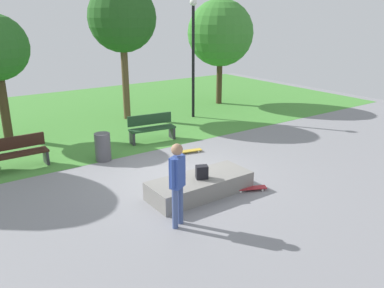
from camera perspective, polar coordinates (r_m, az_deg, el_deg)
ground_plane at (r=10.65m, az=-2.03°, el=-4.51°), size 28.00×28.00×0.00m
grass_lawn at (r=17.65m, az=-16.50°, el=4.06°), size 26.60×11.88×0.01m
concrete_ledge at (r=9.46m, az=1.18°, el=-6.12°), size 2.57×1.03×0.44m
backpack_on_ledge at (r=9.24m, az=1.45°, el=-4.15°), size 0.34×0.30×0.32m
skater_performing_trick at (r=7.76m, az=-2.17°, el=-5.10°), size 0.39×0.33×1.79m
skateboard_by_ledge at (r=9.81m, az=8.59°, el=-6.41°), size 0.81×0.52×0.08m
skateboard_spare at (r=12.28m, az=-0.37°, el=-1.01°), size 0.82×0.36×0.08m
park_bench_center_lawn at (r=13.43m, az=-5.96°, el=2.46°), size 1.65×0.67×0.91m
park_bench_far_right at (r=11.97m, az=-24.23°, el=-1.12°), size 1.60×0.48×0.91m
tree_broad_elm at (r=18.92m, az=4.18°, el=15.90°), size 3.08×3.08×4.89m
tree_leaning_ash at (r=16.14m, az=-10.22°, el=17.67°), size 2.67×2.67×5.39m
lamp_post at (r=16.22m, az=0.18°, el=13.82°), size 0.28×0.28×4.76m
trash_bin at (r=11.84m, az=-12.95°, el=-0.43°), size 0.47×0.47×0.84m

